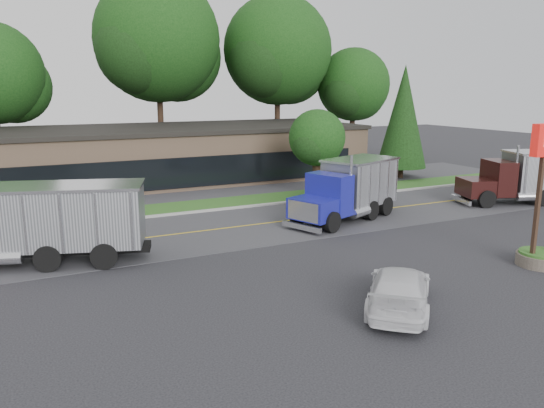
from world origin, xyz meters
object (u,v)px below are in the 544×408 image
at_px(bilo_sign, 544,219).
at_px(dump_truck_maroon, 527,176).
at_px(dump_truck_blue, 349,188).
at_px(dump_truck_red, 33,222).
at_px(rally_car, 399,289).

bearing_deg(bilo_sign, dump_truck_maroon, 41.18).
bearing_deg(dump_truck_maroon, bilo_sign, 60.30).
bearing_deg(dump_truck_blue, dump_truck_red, -18.07).
bearing_deg(dump_truck_blue, dump_truck_maroon, 152.30).
bearing_deg(dump_truck_red, dump_truck_maroon, -163.46).
bearing_deg(dump_truck_maroon, rally_car, 47.25).
bearing_deg(bilo_sign, rally_car, -173.36).
xyz_separation_m(dump_truck_blue, dump_truck_maroon, (12.76, -1.51, 0.00)).
bearing_deg(dump_truck_blue, rally_car, 42.30).
bearing_deg(dump_truck_red, dump_truck_blue, -159.25).
height_order(bilo_sign, rally_car, bilo_sign).
height_order(dump_truck_red, dump_truck_maroon, same).
relative_size(dump_truck_blue, dump_truck_maroon, 0.96).
bearing_deg(dump_truck_maroon, dump_truck_blue, 12.37).
bearing_deg(dump_truck_blue, bilo_sign, 82.79).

